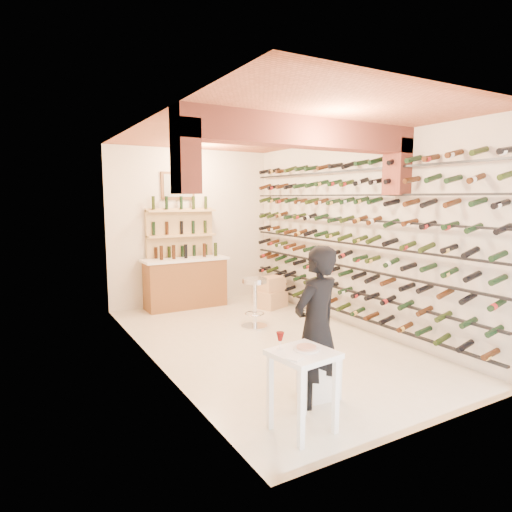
{
  "coord_description": "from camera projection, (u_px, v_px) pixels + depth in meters",
  "views": [
    {
      "loc": [
        -3.4,
        -5.65,
        2.21
      ],
      "look_at": [
        0.0,
        0.3,
        1.3
      ],
      "focal_mm": 30.91,
      "sensor_mm": 36.0,
      "label": 1
    }
  ],
  "objects": [
    {
      "name": "wine_rack",
      "position": [
        344.0,
        237.0,
        7.37
      ],
      "size": [
        0.32,
        5.7,
        2.56
      ],
      "color": "black",
      "rests_on": "ground"
    },
    {
      "name": "person",
      "position": [
        316.0,
        326.0,
        4.64
      ],
      "size": [
        0.71,
        0.56,
        1.72
      ],
      "primitive_type": "imported",
      "rotation": [
        0.0,
        0.0,
        3.4
      ],
      "color": "black",
      "rests_on": "ground"
    },
    {
      "name": "chrome_barstool",
      "position": [
        255.0,
        299.0,
        7.5
      ],
      "size": [
        0.44,
        0.44,
        0.85
      ],
      "rotation": [
        0.0,
        0.0,
        0.02
      ],
      "color": "silver",
      "rests_on": "ground"
    },
    {
      "name": "crate_upper",
      "position": [
        272.0,
        284.0,
        8.87
      ],
      "size": [
        0.55,
        0.44,
        0.28
      ],
      "primitive_type": "cube",
      "rotation": [
        0.0,
        0.0,
        0.23
      ],
      "color": "tan",
      "rests_on": "crate_lower"
    },
    {
      "name": "crate_lower",
      "position": [
        272.0,
        299.0,
        8.91
      ],
      "size": [
        0.68,
        0.58,
        0.34
      ],
      "primitive_type": "cube",
      "rotation": [
        0.0,
        0.0,
        0.36
      ],
      "color": "tan",
      "rests_on": "ground"
    },
    {
      "name": "white_stool",
      "position": [
        319.0,
        376.0,
        4.91
      ],
      "size": [
        0.41,
        0.41,
        0.46
      ],
      "primitive_type": "cube",
      "rotation": [
        0.0,
        0.0,
        -0.1
      ],
      "color": "white",
      "rests_on": "ground"
    },
    {
      "name": "ground",
      "position": [
        266.0,
        341.0,
        6.83
      ],
      "size": [
        6.0,
        6.0,
        0.0
      ],
      "primitive_type": "plane",
      "color": "beige",
      "rests_on": "ground"
    },
    {
      "name": "back_shelving",
      "position": [
        181.0,
        249.0,
        9.01
      ],
      "size": [
        1.4,
        0.31,
        2.73
      ],
      "color": "tan",
      "rests_on": "ground"
    },
    {
      "name": "room_shell",
      "position": [
        275.0,
        195.0,
        6.31
      ],
      "size": [
        3.52,
        6.02,
        3.21
      ],
      "color": "beige",
      "rests_on": "ground"
    },
    {
      "name": "back_counter",
      "position": [
        186.0,
        281.0,
        8.89
      ],
      "size": [
        1.7,
        0.62,
        1.29
      ],
      "color": "brown",
      "rests_on": "ground"
    },
    {
      "name": "tasting_table",
      "position": [
        303.0,
        366.0,
        4.13
      ],
      "size": [
        0.6,
        0.6,
        0.95
      ],
      "rotation": [
        0.0,
        0.0,
        0.13
      ],
      "color": "white",
      "rests_on": "ground"
    }
  ]
}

